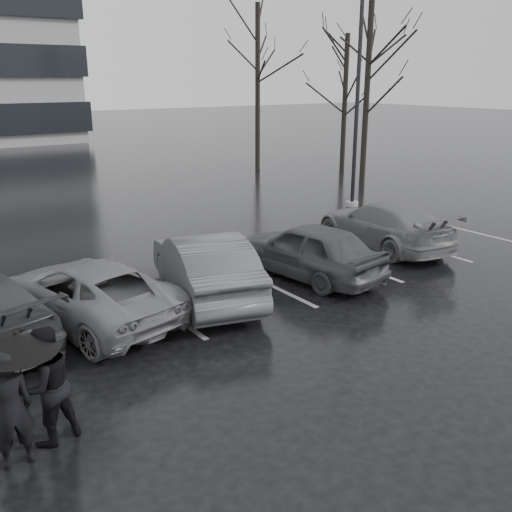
{
  "coord_description": "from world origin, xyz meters",
  "views": [
    {
      "loc": [
        -7.16,
        -8.7,
        4.81
      ],
      "look_at": [
        -0.34,
        1.0,
        1.1
      ],
      "focal_mm": 40.0,
      "sensor_mm": 36.0,
      "label": 1
    }
  ],
  "objects_px": {
    "car_east": "(383,224)",
    "pedestrian_right": "(46,386)",
    "car_main": "(308,250)",
    "tree_ne": "(345,104)",
    "car_west_b": "(88,292)",
    "pedestrian_left": "(10,410)",
    "car_west_a": "(205,266)",
    "tree_east": "(367,97)",
    "lamp_post": "(357,103)",
    "tree_north": "(258,89)"
  },
  "relations": [
    {
      "from": "tree_north",
      "to": "tree_east",
      "type": "bearing_deg",
      "value": -81.87
    },
    {
      "from": "pedestrian_right",
      "to": "lamp_post",
      "type": "distance_m",
      "value": 16.8
    },
    {
      "from": "car_west_b",
      "to": "car_east",
      "type": "xyz_separation_m",
      "value": [
        9.0,
        0.3,
        0.04
      ]
    },
    {
      "from": "car_east",
      "to": "lamp_post",
      "type": "xyz_separation_m",
      "value": [
        3.23,
        4.59,
        3.25
      ]
    },
    {
      "from": "lamp_post",
      "to": "car_main",
      "type": "bearing_deg",
      "value": -141.67
    },
    {
      "from": "car_main",
      "to": "lamp_post",
      "type": "relative_size",
      "value": 0.48
    },
    {
      "from": "car_east",
      "to": "pedestrian_right",
      "type": "height_order",
      "value": "pedestrian_right"
    },
    {
      "from": "pedestrian_right",
      "to": "tree_north",
      "type": "bearing_deg",
      "value": -145.8
    },
    {
      "from": "car_west_b",
      "to": "tree_north",
      "type": "xyz_separation_m",
      "value": [
        14.7,
        14.81,
        3.61
      ]
    },
    {
      "from": "car_west_a",
      "to": "car_east",
      "type": "relative_size",
      "value": 0.97
    },
    {
      "from": "car_west_b",
      "to": "tree_ne",
      "type": "distance_m",
      "value": 21.89
    },
    {
      "from": "car_main",
      "to": "tree_ne",
      "type": "height_order",
      "value": "tree_ne"
    },
    {
      "from": "car_main",
      "to": "tree_east",
      "type": "bearing_deg",
      "value": -149.34
    },
    {
      "from": "tree_ne",
      "to": "tree_north",
      "type": "bearing_deg",
      "value": 139.4
    },
    {
      "from": "tree_east",
      "to": "tree_ne",
      "type": "relative_size",
      "value": 1.14
    },
    {
      "from": "tree_east",
      "to": "tree_north",
      "type": "xyz_separation_m",
      "value": [
        -1.0,
        7.0,
        0.25
      ]
    },
    {
      "from": "car_west_b",
      "to": "tree_ne",
      "type": "xyz_separation_m",
      "value": [
        18.2,
        11.81,
        2.86
      ]
    },
    {
      "from": "lamp_post",
      "to": "tree_east",
      "type": "distance_m",
      "value": 4.53
    },
    {
      "from": "car_west_a",
      "to": "lamp_post",
      "type": "relative_size",
      "value": 0.53
    },
    {
      "from": "pedestrian_right",
      "to": "tree_east",
      "type": "bearing_deg",
      "value": -160.74
    },
    {
      "from": "tree_east",
      "to": "car_east",
      "type": "bearing_deg",
      "value": -131.74
    },
    {
      "from": "lamp_post",
      "to": "tree_north",
      "type": "relative_size",
      "value": 1.01
    },
    {
      "from": "car_main",
      "to": "tree_ne",
      "type": "relative_size",
      "value": 0.59
    },
    {
      "from": "car_west_b",
      "to": "tree_north",
      "type": "distance_m",
      "value": 21.18
    },
    {
      "from": "pedestrian_right",
      "to": "tree_east",
      "type": "relative_size",
      "value": 0.21
    },
    {
      "from": "car_west_b",
      "to": "car_west_a",
      "type": "bearing_deg",
      "value": 162.71
    },
    {
      "from": "car_west_a",
      "to": "lamp_post",
      "type": "bearing_deg",
      "value": -136.93
    },
    {
      "from": "car_east",
      "to": "tree_ne",
      "type": "relative_size",
      "value": 0.67
    },
    {
      "from": "lamp_post",
      "to": "car_west_a",
      "type": "bearing_deg",
      "value": -152.04
    },
    {
      "from": "car_main",
      "to": "car_west_b",
      "type": "xyz_separation_m",
      "value": [
        -5.46,
        0.47,
        -0.07
      ]
    },
    {
      "from": "car_west_b",
      "to": "tree_north",
      "type": "relative_size",
      "value": 0.54
    },
    {
      "from": "car_east",
      "to": "lamp_post",
      "type": "height_order",
      "value": "lamp_post"
    },
    {
      "from": "tree_east",
      "to": "tree_north",
      "type": "relative_size",
      "value": 0.94
    },
    {
      "from": "car_west_b",
      "to": "tree_ne",
      "type": "height_order",
      "value": "tree_ne"
    },
    {
      "from": "car_west_b",
      "to": "pedestrian_left",
      "type": "xyz_separation_m",
      "value": [
        -2.39,
        -3.97,
        0.17
      ]
    },
    {
      "from": "car_main",
      "to": "pedestrian_left",
      "type": "bearing_deg",
      "value": 15.73
    },
    {
      "from": "car_east",
      "to": "tree_east",
      "type": "bearing_deg",
      "value": -125.48
    },
    {
      "from": "pedestrian_left",
      "to": "tree_ne",
      "type": "relative_size",
      "value": 0.23
    },
    {
      "from": "pedestrian_left",
      "to": "tree_ne",
      "type": "distance_m",
      "value": 26.08
    },
    {
      "from": "car_west_b",
      "to": "pedestrian_left",
      "type": "distance_m",
      "value": 4.63
    },
    {
      "from": "car_west_a",
      "to": "tree_east",
      "type": "xyz_separation_m",
      "value": [
        13.07,
        8.02,
        3.25
      ]
    },
    {
      "from": "pedestrian_left",
      "to": "tree_east",
      "type": "xyz_separation_m",
      "value": [
        18.09,
        11.78,
        3.19
      ]
    },
    {
      "from": "car_east",
      "to": "pedestrian_right",
      "type": "relative_size",
      "value": 2.76
    },
    {
      "from": "car_west_a",
      "to": "tree_north",
      "type": "distance_m",
      "value": 19.59
    },
    {
      "from": "car_west_b",
      "to": "pedestrian_right",
      "type": "relative_size",
      "value": 2.69
    },
    {
      "from": "car_main",
      "to": "lamp_post",
      "type": "xyz_separation_m",
      "value": [
        6.78,
        5.36,
        3.22
      ]
    },
    {
      "from": "car_west_a",
      "to": "pedestrian_left",
      "type": "xyz_separation_m",
      "value": [
        -5.02,
        -3.76,
        0.06
      ]
    },
    {
      "from": "pedestrian_left",
      "to": "tree_north",
      "type": "xyz_separation_m",
      "value": [
        17.09,
        18.78,
        3.44
      ]
    },
    {
      "from": "car_main",
      "to": "car_east",
      "type": "distance_m",
      "value": 3.63
    },
    {
      "from": "lamp_post",
      "to": "pedestrian_left",
      "type": "bearing_deg",
      "value": -148.8
    }
  ]
}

